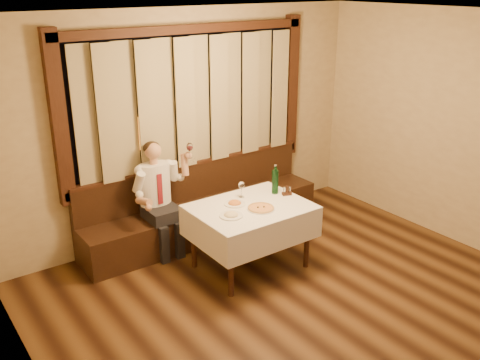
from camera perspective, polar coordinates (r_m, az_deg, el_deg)
room at (r=5.08m, az=6.09°, el=2.23°), size 5.01×6.01×2.81m
banquette at (r=6.83m, az=-4.02°, el=-3.41°), size 3.20×0.61×0.94m
dining_table at (r=5.92m, az=1.13°, el=-3.72°), size 1.27×0.97×0.76m
pizza at (r=5.79m, az=2.24°, el=-3.01°), size 0.30×0.30×0.03m
pasta_red at (r=5.90m, az=-0.57°, el=-2.33°), size 0.23×0.23×0.08m
pasta_cream at (r=5.61m, az=-0.97°, el=-3.57°), size 0.25×0.25×0.09m
green_bottle at (r=6.18m, az=3.77°, el=-0.14°), size 0.08×0.08×0.35m
table_wine_glass at (r=6.05m, az=0.15°, el=-0.62°), size 0.07×0.07×0.19m
cruet_caddy at (r=6.17m, az=5.02°, el=-1.25°), size 0.12×0.08×0.12m
seated_man at (r=6.29m, az=-8.69°, el=-1.03°), size 0.73×0.54×1.35m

